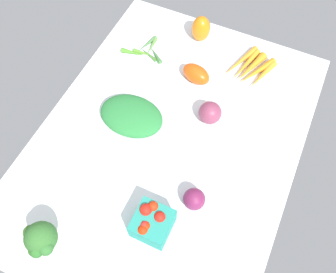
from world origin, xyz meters
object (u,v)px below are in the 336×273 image
broccoli_head (40,239)px  carrot_bunch (251,68)px  okra_pile (145,51)px  leafy_greens_clump (131,116)px  bell_pepper_orange (201,29)px  red_onion_center (194,199)px  berry_basket (152,222)px  roma_tomato (196,74)px  red_onion_near_basket (210,113)px

broccoli_head → carrot_bunch: bearing=-20.6°
carrot_bunch → okra_pile: bearing=101.7°
carrot_bunch → leafy_greens_clump: size_ratio=0.91×
bell_pepper_orange → okra_pile: bell_pepper_orange is taller
red_onion_center → okra_pile: (43.95, 36.85, -2.27)cm
berry_basket → carrot_bunch: berry_basket is taller
red_onion_center → carrot_bunch: size_ratio=0.34×
berry_basket → broccoli_head: 27.72cm
red_onion_center → leafy_greens_clump: size_ratio=0.30×
red_onion_center → roma_tomato: bearing=21.8°
red_onion_center → okra_pile: red_onion_center is taller
berry_basket → roma_tomato: (50.84, 8.72, -1.03)cm
okra_pile → leafy_greens_clump: leafy_greens_clump is taller
bell_pepper_orange → carrot_bunch: size_ratio=0.54×
okra_pile → leafy_greens_clump: (-27.23, -9.07, 2.17)cm
roma_tomato → red_onion_center: (-40.08, -16.06, 0.07)cm
berry_basket → broccoli_head: bearing=125.0°
red_onion_center → leafy_greens_clump: red_onion_center is taller
red_onion_center → carrot_bunch: (51.43, 0.65, -1.78)cm
berry_basket → carrot_bunch: size_ratio=0.53×
roma_tomato → leafy_greens_clump: size_ratio=0.49×
bell_pepper_orange → red_onion_center: (-58.04, -21.83, -1.83)cm
carrot_bunch → leafy_greens_clump: 44.09cm
leafy_greens_clump → broccoli_head: bearing=177.1°
bell_pepper_orange → okra_pile: size_ratio=0.64×
red_onion_near_basket → broccoli_head: broccoli_head is taller
berry_basket → roma_tomato: 51.59cm
roma_tomato → broccoli_head: size_ratio=0.91×
roma_tomato → red_onion_center: 43.18cm
roma_tomato → red_onion_center: red_onion_center is taller
carrot_bunch → leafy_greens_clump: leafy_greens_clump is taller
red_onion_near_basket → broccoli_head: bearing=156.3°
bell_pepper_orange → okra_pile: 21.00cm
berry_basket → broccoli_head: broccoli_head is taller
red_onion_near_basket → carrot_bunch: (24.00, -5.59, -2.29)cm
roma_tomato → okra_pile: size_ratio=0.65×
berry_basket → red_onion_center: 13.06cm
berry_basket → okra_pile: bearing=28.3°
roma_tomato → broccoli_head: bearing=92.6°
berry_basket → bell_pepper_orange: bell_pepper_orange is taller
roma_tomato → broccoli_head: (-66.69, 13.90, 3.41)cm
okra_pile → broccoli_head: 71.12cm
okra_pile → carrot_bunch: (7.48, -36.20, 0.48)cm
red_onion_near_basket → roma_tomato: (12.65, 9.82, -0.57)cm
red_onion_near_basket → roma_tomato: 16.03cm
okra_pile → berry_basket: bearing=-151.7°
red_onion_near_basket → broccoli_head: (-54.04, 23.72, 2.84)cm
red_onion_near_basket → berry_basket: size_ratio=0.74×
red_onion_near_basket → bell_pepper_orange: bell_pepper_orange is taller
broccoli_head → leafy_greens_clump: broccoli_head is taller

